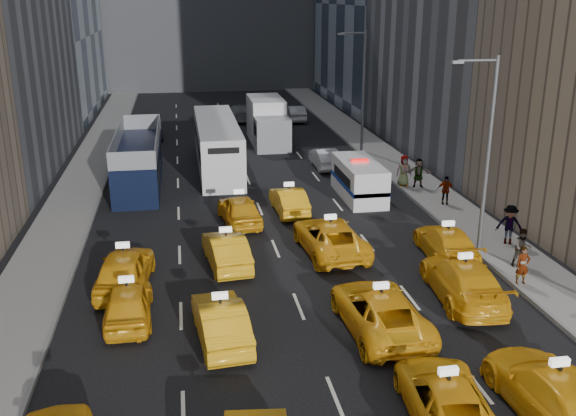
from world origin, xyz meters
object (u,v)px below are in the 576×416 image
city_bus (217,145)px  double_decker (139,158)px  pedestrian_0 (523,265)px  box_truck (268,122)px  nypd_van (359,180)px

city_bus → double_decker: bearing=-156.6°
city_bus → pedestrian_0: size_ratio=7.91×
double_decker → pedestrian_0: size_ratio=7.07×
box_truck → pedestrian_0: bearing=-71.0°
double_decker → box_truck: bearing=41.1°
box_truck → pedestrian_0: 29.10m
city_bus → nypd_van: bearing=-52.1°
city_bus → pedestrian_0: bearing=-68.0°
double_decker → city_bus: size_ratio=0.89×
double_decker → city_bus: 5.87m
nypd_van → city_bus: size_ratio=0.43×
double_decker → pedestrian_0: bearing=-53.6°
double_decker → box_truck: 13.87m
double_decker → box_truck: box_truck is taller
nypd_van → pedestrian_0: nypd_van is taller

